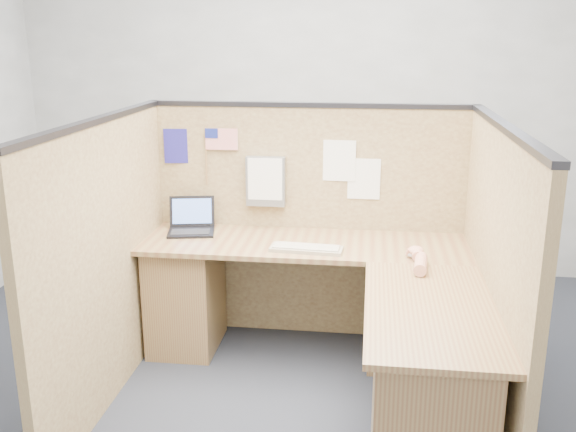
# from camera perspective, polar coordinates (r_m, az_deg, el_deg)

# --- Properties ---
(floor) EXTENTS (5.00, 5.00, 0.00)m
(floor) POSITION_cam_1_polar(r_m,az_deg,el_deg) (3.56, 0.17, -17.01)
(floor) COLOR #1E222A
(floor) RESTS_ON ground
(wall_back) EXTENTS (5.00, 0.00, 5.00)m
(wall_back) POSITION_cam_1_polar(r_m,az_deg,el_deg) (5.26, 3.32, 9.99)
(wall_back) COLOR gray
(wall_back) RESTS_ON floor
(cubicle_partitions) EXTENTS (2.06, 1.83, 1.53)m
(cubicle_partitions) POSITION_cam_1_polar(r_m,az_deg,el_deg) (3.61, 1.03, -2.99)
(cubicle_partitions) COLOR brown
(cubicle_partitions) RESTS_ON floor
(l_desk) EXTENTS (1.95, 1.75, 0.73)m
(l_desk) POSITION_cam_1_polar(r_m,az_deg,el_deg) (3.60, 3.70, -9.48)
(l_desk) COLOR brown
(l_desk) RESTS_ON floor
(laptop) EXTENTS (0.32, 0.32, 0.21)m
(laptop) POSITION_cam_1_polar(r_m,az_deg,el_deg) (4.10, -8.42, -0.65)
(laptop) COLOR black
(laptop) RESTS_ON l_desk
(keyboard) EXTENTS (0.43, 0.17, 0.03)m
(keyboard) POSITION_cam_1_polar(r_m,az_deg,el_deg) (3.70, 1.64, -2.90)
(keyboard) COLOR gray
(keyboard) RESTS_ON l_desk
(mouse) EXTENTS (0.10, 0.07, 0.04)m
(mouse) POSITION_cam_1_polar(r_m,az_deg,el_deg) (3.65, 11.29, -3.36)
(mouse) COLOR #B3B3B8
(mouse) RESTS_ON l_desk
(hand_forearm) EXTENTS (0.10, 0.36, 0.08)m
(hand_forearm) POSITION_cam_1_polar(r_m,az_deg,el_deg) (3.53, 11.58, -3.83)
(hand_forearm) COLOR tan
(hand_forearm) RESTS_ON l_desk
(blue_poster) EXTENTS (0.17, 0.02, 0.22)m
(blue_poster) POSITION_cam_1_polar(r_m,az_deg,el_deg) (4.18, -9.85, 6.14)
(blue_poster) COLOR navy
(blue_poster) RESTS_ON cubicle_partitions
(american_flag) EXTENTS (0.21, 0.01, 0.36)m
(american_flag) POSITION_cam_1_polar(r_m,az_deg,el_deg) (4.09, -6.28, 6.63)
(american_flag) COLOR olive
(american_flag) RESTS_ON cubicle_partitions
(file_holder) EXTENTS (0.25, 0.05, 0.32)m
(file_holder) POSITION_cam_1_polar(r_m,az_deg,el_deg) (4.06, -2.01, 3.11)
(file_holder) COLOR slate
(file_holder) RESTS_ON cubicle_partitions
(paper_left) EXTENTS (0.20, 0.01, 0.26)m
(paper_left) POSITION_cam_1_polar(r_m,az_deg,el_deg) (4.02, 4.58, 4.92)
(paper_left) COLOR white
(paper_left) RESTS_ON cubicle_partitions
(paper_right) EXTENTS (0.20, 0.01, 0.26)m
(paper_right) POSITION_cam_1_polar(r_m,az_deg,el_deg) (4.03, 6.76, 3.29)
(paper_right) COLOR white
(paper_right) RESTS_ON cubicle_partitions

